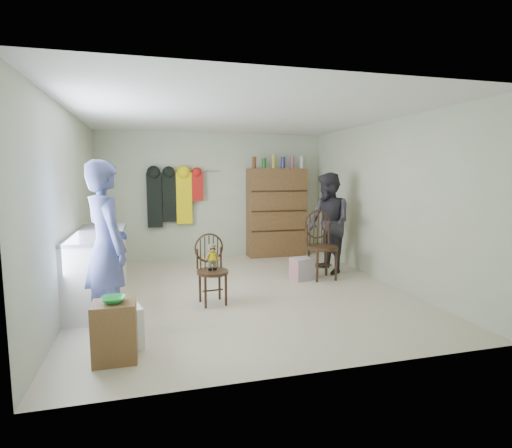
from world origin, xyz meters
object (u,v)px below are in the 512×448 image
object	(u,v)px
counter	(98,267)
dresser	(277,212)
chair_front	(212,264)
chair_far	(321,242)

from	to	relation	value
counter	dresser	xyz separation A→B (m)	(3.20, 2.30, 0.44)
chair_front	dresser	bearing A→B (deg)	49.52
counter	chair_front	world-z (taller)	counter
chair_front	chair_far	xyz separation A→B (m)	(1.91, 0.81, 0.07)
dresser	chair_far	bearing A→B (deg)	-85.74
counter	chair_front	xyz separation A→B (m)	(1.43, -0.41, 0.05)
chair_far	dresser	size ratio (longest dim) A/B	0.54
counter	chair_far	size ratio (longest dim) A/B	1.68
chair_far	dresser	world-z (taller)	dresser
counter	chair_far	bearing A→B (deg)	6.81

